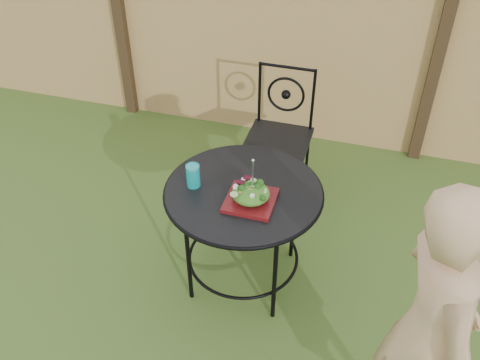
{
  "coord_description": "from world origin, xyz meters",
  "views": [
    {
      "loc": [
        0.92,
        -1.79,
        2.68
      ],
      "look_at": [
        0.24,
        0.51,
        0.75
      ],
      "focal_mm": 40.0,
      "sensor_mm": 36.0,
      "label": 1
    }
  ],
  "objects_px": {
    "patio_chair": "(280,130)",
    "salad_plate": "(251,200)",
    "patio_table": "(243,208)",
    "diner": "(429,334)"
  },
  "relations": [
    {
      "from": "patio_table",
      "to": "diner",
      "type": "relative_size",
      "value": 0.59
    },
    {
      "from": "patio_table",
      "to": "salad_plate",
      "type": "xyz_separation_m",
      "value": [
        0.07,
        -0.09,
        0.15
      ]
    },
    {
      "from": "diner",
      "to": "salad_plate",
      "type": "xyz_separation_m",
      "value": [
        -0.96,
        0.67,
        -0.05
      ]
    },
    {
      "from": "patio_table",
      "to": "patio_chair",
      "type": "height_order",
      "value": "patio_chair"
    },
    {
      "from": "patio_chair",
      "to": "diner",
      "type": "height_order",
      "value": "diner"
    },
    {
      "from": "diner",
      "to": "patio_chair",
      "type": "bearing_deg",
      "value": 8.99
    },
    {
      "from": "patio_table",
      "to": "diner",
      "type": "bearing_deg",
      "value": -36.48
    },
    {
      "from": "patio_table",
      "to": "patio_chair",
      "type": "xyz_separation_m",
      "value": [
        -0.01,
        0.99,
        -0.08
      ]
    },
    {
      "from": "patio_table",
      "to": "patio_chair",
      "type": "distance_m",
      "value": 0.99
    },
    {
      "from": "patio_chair",
      "to": "salad_plate",
      "type": "relative_size",
      "value": 3.52
    }
  ]
}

